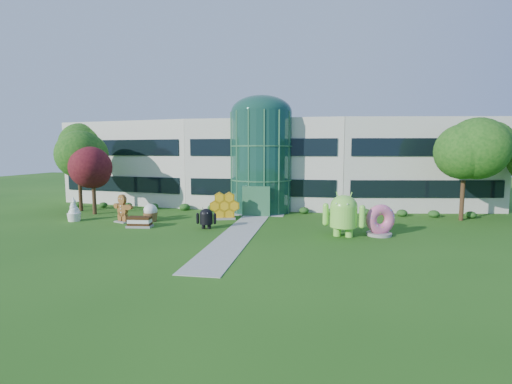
% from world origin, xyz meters
% --- Properties ---
extents(ground, '(140.00, 140.00, 0.00)m').
position_xyz_m(ground, '(0.00, 0.00, 0.00)').
color(ground, '#215114').
rests_on(ground, ground).
extents(building, '(46.00, 15.00, 9.30)m').
position_xyz_m(building, '(0.00, 18.00, 4.65)').
color(building, beige).
rests_on(building, ground).
extents(atrium, '(6.00, 6.00, 9.80)m').
position_xyz_m(atrium, '(0.00, 12.00, 4.90)').
color(atrium, '#194738').
rests_on(atrium, ground).
extents(walkway, '(2.40, 20.00, 0.04)m').
position_xyz_m(walkway, '(0.00, 2.00, 0.02)').
color(walkway, '#9E9E93').
rests_on(walkway, ground).
extents(tree_red, '(4.00, 4.00, 6.00)m').
position_xyz_m(tree_red, '(-15.50, 7.50, 3.00)').
color(tree_red, '#3F0C14').
rests_on(tree_red, ground).
extents(trees_backdrop, '(52.00, 8.00, 8.40)m').
position_xyz_m(trees_backdrop, '(0.00, 13.00, 4.20)').
color(trees_backdrop, '#144511').
rests_on(trees_backdrop, ground).
extents(android_green, '(3.43, 2.65, 3.48)m').
position_xyz_m(android_green, '(7.47, 1.95, 1.74)').
color(android_green, '#81DE47').
rests_on(android_green, ground).
extents(android_black, '(1.75, 1.27, 1.86)m').
position_xyz_m(android_black, '(-2.89, 2.83, 0.93)').
color(android_black, black).
rests_on(android_black, ground).
extents(donut, '(2.44, 1.78, 2.29)m').
position_xyz_m(donut, '(10.04, 2.68, 1.15)').
color(donut, '#D85288').
rests_on(donut, ground).
extents(gingerbread, '(2.79, 1.98, 2.40)m').
position_xyz_m(gingerbread, '(-10.69, 4.17, 1.20)').
color(gingerbread, brown).
rests_on(gingerbread, ground).
extents(ice_cream_sandwich, '(2.05, 1.19, 0.87)m').
position_xyz_m(ice_cream_sandwich, '(-8.26, 2.43, 0.43)').
color(ice_cream_sandwich, black).
rests_on(ice_cream_sandwich, ground).
extents(honeycomb, '(2.96, 1.75, 2.20)m').
position_xyz_m(honeycomb, '(-2.50, 6.99, 1.10)').
color(honeycomb, gold).
rests_on(honeycomb, ground).
extents(froyo, '(1.52, 1.52, 2.09)m').
position_xyz_m(froyo, '(-15.13, 3.96, 1.04)').
color(froyo, white).
rests_on(froyo, ground).
extents(cupcake, '(1.68, 1.68, 1.53)m').
position_xyz_m(cupcake, '(-8.51, 4.88, 0.77)').
color(cupcake, white).
rests_on(cupcake, ground).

